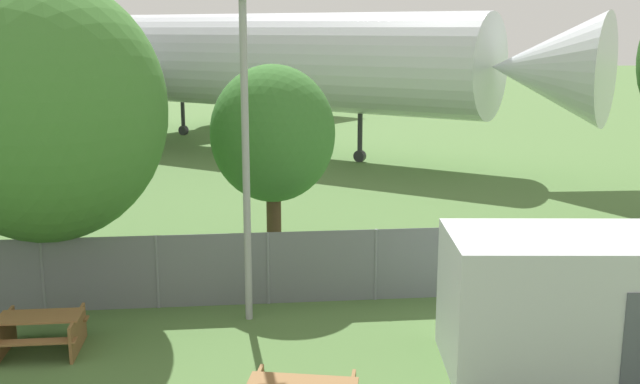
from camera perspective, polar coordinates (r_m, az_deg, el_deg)
perimeter_fence at (r=17.56m, az=-3.98°, el=-5.82°), size 56.07×0.07×1.73m
airplane at (r=42.95m, az=-11.71°, el=9.87°), size 40.24×32.79×14.17m
portable_cabin at (r=15.02m, az=19.21°, el=-7.94°), size 5.24×3.05×2.61m
picnic_bench_open_grass at (r=16.15m, az=-20.50°, el=-9.77°), size 1.62×1.40×0.76m
tree_behind_benches at (r=17.87m, az=-20.26°, el=5.85°), size 5.44×5.44×7.56m
tree_far_right at (r=19.75m, az=-3.62°, el=4.41°), size 3.29×3.29×5.45m
light_mast at (r=15.89m, az=-5.74°, el=5.68°), size 0.44×0.44×7.31m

